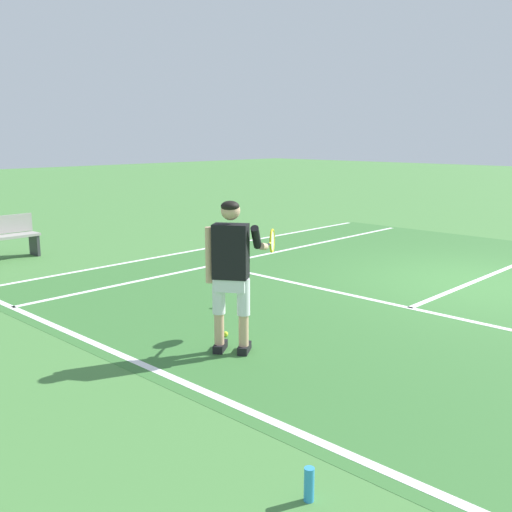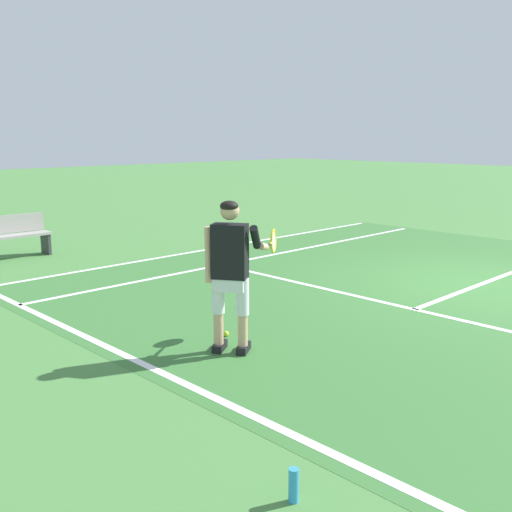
% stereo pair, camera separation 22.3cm
% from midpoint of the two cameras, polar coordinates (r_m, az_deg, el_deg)
% --- Properties ---
extents(ground_plane, '(80.00, 80.00, 0.00)m').
position_cam_midpoint_polar(ground_plane, '(10.47, 21.40, -2.55)').
color(ground_plane, '#477F3D').
extents(court_inner_surface, '(10.98, 10.67, 0.00)m').
position_cam_midpoint_polar(court_inner_surface, '(9.76, 19.43, -3.39)').
color(court_inner_surface, '#387033').
rests_on(court_inner_surface, ground).
extents(line_baseline, '(10.98, 0.10, 0.01)m').
position_cam_midpoint_polar(line_baseline, '(5.82, -4.28, -12.80)').
color(line_baseline, white).
rests_on(line_baseline, ground).
extents(line_service, '(8.23, 0.10, 0.01)m').
position_cam_midpoint_polar(line_service, '(8.67, 15.71, -4.96)').
color(line_service, white).
rests_on(line_service, ground).
extents(line_centre_service, '(0.10, 6.40, 0.01)m').
position_cam_midpoint_polar(line_centre_service, '(11.49, 23.73, -1.52)').
color(line_centre_service, white).
rests_on(line_centre_service, ground).
extents(line_singles_left, '(0.10, 10.27, 0.01)m').
position_cam_midpoint_polar(line_singles_left, '(12.07, 1.69, 0.04)').
color(line_singles_left, white).
rests_on(line_singles_left, ground).
extents(line_doubles_left, '(0.10, 10.27, 0.01)m').
position_cam_midpoint_polar(line_doubles_left, '(13.04, -2.67, 0.89)').
color(line_doubles_left, white).
rests_on(line_doubles_left, ground).
extents(tennis_player, '(0.57, 1.22, 1.71)m').
position_cam_midpoint_polar(tennis_player, '(6.51, -1.41, -0.97)').
color(tennis_player, black).
rests_on(tennis_player, ground).
extents(tennis_ball_near_feet, '(0.07, 0.07, 0.07)m').
position_cam_midpoint_polar(tennis_ball_near_feet, '(8.43, -2.87, -4.80)').
color(tennis_ball_near_feet, '#CCE02D').
rests_on(tennis_ball_near_feet, ground).
extents(tennis_ball_by_baseline, '(0.07, 0.07, 0.07)m').
position_cam_midpoint_polar(tennis_ball_by_baseline, '(7.27, -1.99, -7.48)').
color(tennis_ball_by_baseline, '#CCE02D').
rests_on(tennis_ball_by_baseline, ground).
extents(courtside_bench, '(0.40, 1.40, 0.85)m').
position_cam_midpoint_polar(courtside_bench, '(12.70, -21.85, 1.84)').
color(courtside_bench, '#9E9993').
rests_on(courtside_bench, ground).
extents(water_bottle, '(0.07, 0.07, 0.24)m').
position_cam_midpoint_polar(water_bottle, '(4.22, 5.26, -21.11)').
color(water_bottle, '#3393D6').
rests_on(water_bottle, ground).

